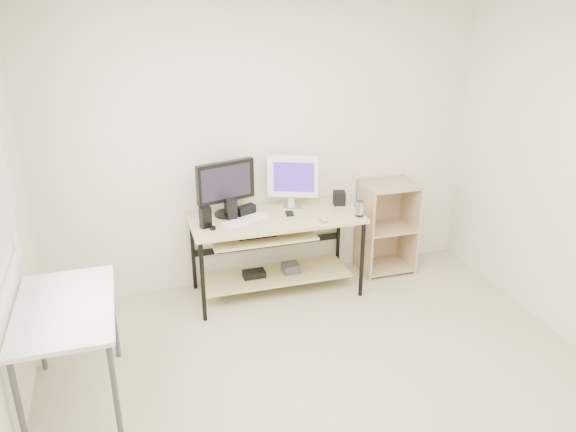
% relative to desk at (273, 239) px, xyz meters
% --- Properties ---
extents(room, '(4.01, 4.01, 2.62)m').
position_rel_desk_xyz_m(room, '(-0.11, -1.62, 0.78)').
color(room, '#C0B594').
rests_on(room, ground).
extents(desk, '(1.50, 0.65, 0.75)m').
position_rel_desk_xyz_m(desk, '(0.00, 0.00, 0.00)').
color(desk, '#D2C285').
rests_on(desk, ground).
extents(side_table, '(0.60, 1.00, 0.75)m').
position_rel_desk_xyz_m(side_table, '(-1.65, -1.06, 0.13)').
color(side_table, white).
rests_on(side_table, ground).
extents(shelf_unit, '(0.50, 0.40, 0.90)m').
position_rel_desk_xyz_m(shelf_unit, '(1.18, 0.16, -0.09)').
color(shelf_unit, tan).
rests_on(shelf_unit, ground).
extents(black_monitor, '(0.53, 0.22, 0.49)m').
position_rel_desk_xyz_m(black_monitor, '(-0.38, 0.15, 0.49)').
color(black_monitor, black).
rests_on(black_monitor, desk).
extents(white_imac, '(0.44, 0.21, 0.49)m').
position_rel_desk_xyz_m(white_imac, '(0.23, 0.17, 0.49)').
color(white_imac, silver).
rests_on(white_imac, desk).
extents(keyboard, '(0.46, 0.29, 0.02)m').
position_rel_desk_xyz_m(keyboard, '(-0.25, -0.02, 0.22)').
color(keyboard, white).
rests_on(keyboard, desk).
extents(mouse, '(0.10, 0.12, 0.04)m').
position_rel_desk_xyz_m(mouse, '(0.39, -0.22, 0.23)').
color(mouse, '#AEAEB2').
rests_on(mouse, desk).
extents(center_speaker, '(0.19, 0.14, 0.09)m').
position_rel_desk_xyz_m(center_speaker, '(-0.22, 0.11, 0.25)').
color(center_speaker, black).
rests_on(center_speaker, desk).
extents(speaker_left, '(0.11, 0.11, 0.18)m').
position_rel_desk_xyz_m(speaker_left, '(-0.35, 0.04, 0.31)').
color(speaker_left, black).
rests_on(speaker_left, desk).
extents(speaker_right, '(0.12, 0.12, 0.12)m').
position_rel_desk_xyz_m(speaker_right, '(0.66, 0.11, 0.27)').
color(speaker_right, black).
rests_on(speaker_right, desk).
extents(audio_controller, '(0.11, 0.09, 0.18)m').
position_rel_desk_xyz_m(audio_controller, '(-0.60, -0.07, 0.30)').
color(audio_controller, black).
rests_on(audio_controller, desk).
extents(volume_puck, '(0.07, 0.07, 0.02)m').
position_rel_desk_xyz_m(volume_puck, '(-0.55, -0.13, 0.22)').
color(volume_puck, black).
rests_on(volume_puck, desk).
extents(smartphone, '(0.09, 0.13, 0.01)m').
position_rel_desk_xyz_m(smartphone, '(0.15, 0.01, 0.22)').
color(smartphone, black).
rests_on(smartphone, desk).
extents(coaster, '(0.11, 0.11, 0.01)m').
position_rel_desk_xyz_m(coaster, '(0.72, -0.22, 0.21)').
color(coaster, '#8C5C3F').
rests_on(coaster, desk).
extents(drinking_glass, '(0.08, 0.08, 0.14)m').
position_rel_desk_xyz_m(drinking_glass, '(0.72, -0.22, 0.29)').
color(drinking_glass, white).
rests_on(drinking_glass, coaster).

